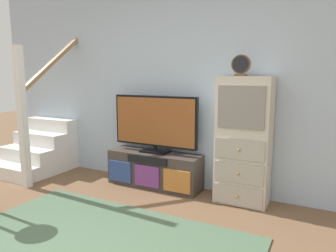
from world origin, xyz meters
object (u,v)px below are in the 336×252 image
object	(u,v)px
television	(155,123)
side_cabinet	(243,141)
media_console	(154,169)
desk_clock	(241,65)

from	to	relation	value
television	side_cabinet	world-z (taller)	side_cabinet
media_console	desk_clock	bearing A→B (deg)	-0.25
side_cabinet	television	bearing A→B (deg)	179.31
desk_clock	media_console	bearing A→B (deg)	179.75
television	desk_clock	bearing A→B (deg)	-1.51
media_console	television	world-z (taller)	television
media_console	television	xyz separation A→B (m)	(0.00, 0.02, 0.62)
media_console	side_cabinet	size ratio (longest dim) A/B	0.87
media_console	desk_clock	xyz separation A→B (m)	(1.09, -0.00, 1.31)
side_cabinet	desk_clock	world-z (taller)	desk_clock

